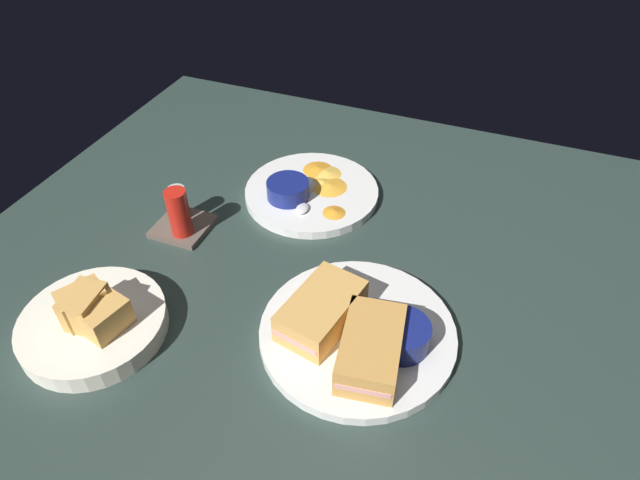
{
  "coord_description": "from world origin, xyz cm",
  "views": [
    {
      "loc": [
        -55.81,
        -26.35,
        61.34
      ],
      "look_at": [
        5.31,
        -2.39,
        3.0
      ],
      "focal_mm": 30.5,
      "sensor_mm": 36.0,
      "label": 1
    }
  ],
  "objects": [
    {
      "name": "sandwich_half_far",
      "position": [
        -13.06,
        -16.71,
        4.0
      ],
      "size": [
        14.14,
        9.42,
        4.8
      ],
      "color": "#C68C42",
      "rests_on": "plate_sandwich_main"
    },
    {
      "name": "plate_chips_companion",
      "position": [
        19.46,
        4.82,
        0.8
      ],
      "size": [
        24.72,
        24.72,
        1.6
      ],
      "primitive_type": "cylinder",
      "color": "silver",
      "rests_on": "ground_plane"
    },
    {
      "name": "spoon_by_dark_ramekin",
      "position": [
        -10.37,
        -14.04,
        1.96
      ],
      "size": [
        3.56,
        9.94,
        0.8
      ],
      "color": "silver",
      "rests_on": "plate_sandwich_main"
    },
    {
      "name": "ground_plane",
      "position": [
        0.0,
        0.0,
        -1.5
      ],
      "size": [
        110.0,
        110.0,
        3.0
      ],
      "primitive_type": "cube",
      "color": "#283833"
    },
    {
      "name": "sandwich_half_near",
      "position": [
        -9.41,
        -8.38,
        4.0
      ],
      "size": [
        14.4,
        10.06,
        4.8
      ],
      "color": "tan",
      "rests_on": "plate_sandwich_main"
    },
    {
      "name": "ramekin_light_gravy",
      "position": [
        15.75,
        7.91,
        3.35
      ],
      "size": [
        7.69,
        7.69,
        3.22
      ],
      "color": "navy",
      "rests_on": "plate_chips_companion"
    },
    {
      "name": "condiment_caddy",
      "position": [
        2.19,
        21.86,
        3.41
      ],
      "size": [
        9.0,
        9.0,
        9.5
      ],
      "color": "brown",
      "rests_on": "ground_plane"
    },
    {
      "name": "bread_basket_rear",
      "position": [
        -21.57,
        21.19,
        2.41
      ],
      "size": [
        20.38,
        20.38,
        8.15
      ],
      "color": "silver",
      "rests_on": "ground_plane"
    },
    {
      "name": "plate_sandwich_main",
      "position": [
        -8.83,
        -13.59,
        0.8
      ],
      "size": [
        27.62,
        27.62,
        1.6
      ],
      "primitive_type": "cylinder",
      "color": "silver",
      "rests_on": "ground_plane"
    },
    {
      "name": "ramekin_dark_sauce",
      "position": [
        -9.12,
        -19.8,
        3.64
      ],
      "size": [
        7.68,
        7.68,
        3.8
      ],
      "color": "navy",
      "rests_on": "plate_sandwich_main"
    },
    {
      "name": "plantain_chip_scatter",
      "position": [
        22.44,
        3.16,
        1.9
      ],
      "size": [
        17.61,
        13.78,
        0.6
      ],
      "color": "gold",
      "rests_on": "plate_chips_companion"
    },
    {
      "name": "spoon_by_gravy_ramekin",
      "position": [
        14.36,
        4.14,
        1.96
      ],
      "size": [
        9.96,
        2.78,
        0.8
      ],
      "color": "silver",
      "rests_on": "plate_chips_companion"
    }
  ]
}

